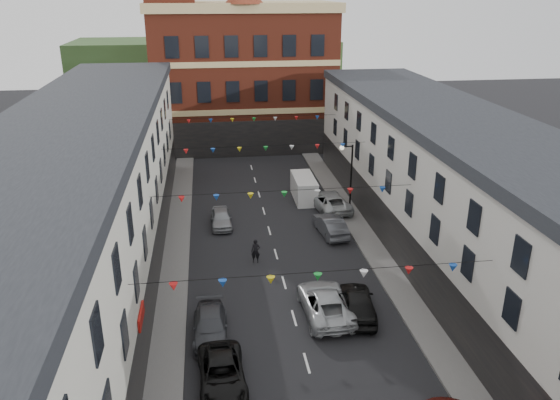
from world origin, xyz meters
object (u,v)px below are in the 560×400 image
car_left_c (222,374)px  white_van (304,188)px  street_lamp (348,171)px  car_left_e (221,218)px  car_left_d (210,326)px  car_right_e (330,225)px  car_right_d (358,303)px  car_right_f (330,202)px  pedestrian (256,251)px  moving_car (325,302)px

car_left_c → white_van: white_van is taller
street_lamp → car_left_e: street_lamp is taller
car_left_d → car_left_e: 14.59m
street_lamp → car_right_e: size_ratio=1.35×
car_right_e → car_right_d: bearing=78.6°
car_right_e → car_right_f: size_ratio=0.82×
street_lamp → car_right_f: 3.65m
pedestrian → car_left_c: bearing=-91.8°
car_left_d → car_left_e: bearing=86.6°
car_left_e → car_right_d: bearing=-63.0°
street_lamp → car_left_e: (-10.15, -0.55, -3.24)m
car_left_d → pedestrian: bearing=69.4°
car_left_e → car_right_e: car_right_e is taller
moving_car → car_right_e: bearing=-105.7°
car_left_c → white_van: bearing=68.9°
car_right_e → car_right_f: (1.03, 4.77, 0.02)m
car_left_e → moving_car: 14.33m
street_lamp → car_right_f: (-1.05, 1.52, -3.15)m
car_right_d → white_van: size_ratio=1.01×
car_right_d → moving_car: bearing=-2.2°
car_left_c → car_right_d: car_right_d is taller
car_left_e → car_right_f: size_ratio=0.71×
car_left_e → car_right_e: (8.07, -2.70, 0.07)m
car_left_c → moving_car: 7.96m
street_lamp → moving_car: street_lamp is taller
street_lamp → pedestrian: size_ratio=3.58×
car_right_f → car_left_d: bearing=52.1°
car_left_e → pedestrian: (2.10, -6.46, 0.18)m
car_left_e → white_van: white_van is taller
street_lamp → car_left_e: size_ratio=1.55×
car_left_c → pedestrian: size_ratio=2.78×
car_left_c → pedestrian: (2.70, 12.03, 0.19)m
car_left_c → pedestrian: 12.33m
car_left_e → pedestrian: 6.80m
car_left_c → pedestrian: pedestrian is taller
car_left_c → car_right_d: size_ratio=1.00×
car_right_f → pedestrian: bearing=44.2°
car_right_e → street_lamp: bearing=-129.4°
car_right_f → pedestrian: (-7.00, -8.53, 0.08)m
car_left_c → car_right_d: (7.80, 4.90, 0.15)m
moving_car → car_right_f: bearing=-105.1°
car_left_c → moving_car: (6.00, 5.22, 0.11)m
car_left_e → car_right_e: size_ratio=0.87×
car_left_c → moving_car: size_ratio=0.85×
car_left_d → car_right_d: 8.33m
car_right_e → white_van: 7.63m
pedestrian → white_van: bearing=75.8°
car_left_c → car_left_d: car_left_d is taller
moving_car → street_lamp: bearing=-110.5°
street_lamp → moving_car: 14.95m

